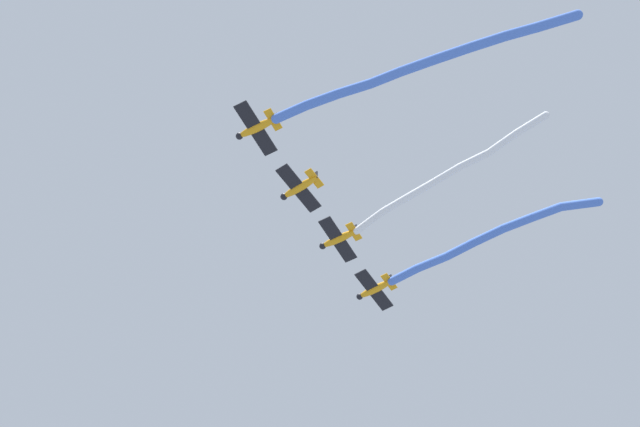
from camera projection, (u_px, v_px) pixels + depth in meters
name	position (u px, v px, depth m)	size (l,w,h in m)	color
airplane_lead	(374.00, 289.00, 85.64)	(6.04, 4.61, 1.49)	orange
smoke_trail_lead	(489.00, 238.00, 81.91)	(8.91, 21.66, 1.58)	#4C75DB
airplane_left_wing	(338.00, 239.00, 82.34)	(6.01, 4.62, 1.49)	orange
smoke_trail_left_wing	(448.00, 174.00, 79.61)	(6.63, 21.43, 3.75)	white
airplane_right_wing	(299.00, 188.00, 78.54)	(6.04, 4.60, 1.49)	orange
airplane_slot	(256.00, 128.00, 75.23)	(5.99, 4.62, 1.49)	orange
smoke_trail_slot	(420.00, 66.00, 72.25)	(14.09, 25.76, 1.98)	#4C75DB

